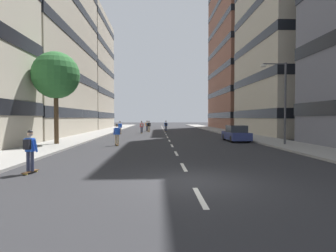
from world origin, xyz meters
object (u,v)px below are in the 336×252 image
skater_6 (166,125)px  street_tree_near (56,76)px  parked_car_near (236,134)px  skater_1 (117,133)px  skater_0 (149,126)px  streetlamp_right (281,94)px  skater_2 (142,126)px  skater_4 (147,125)px  skater_3 (30,149)px  skater_5 (120,127)px

skater_6 → street_tree_near: bearing=-112.7°
parked_car_near → skater_1: bearing=-160.7°
skater_0 → streetlamp_right: bearing=-64.0°
skater_1 → skater_2: bearing=86.7°
parked_car_near → skater_0: bearing=115.7°
skater_0 → skater_4: same height
parked_car_near → skater_6: (-6.11, 19.60, 0.32)m
street_tree_near → skater_2: 19.38m
parked_car_near → skater_4: (-9.18, 20.21, 0.32)m
street_tree_near → skater_4: 24.99m
skater_2 → skater_6: same height
skater_2 → skater_0: bearing=76.4°
skater_3 → skater_4: size_ratio=1.00×
skater_1 → skater_3: bearing=-99.4°
street_tree_near → skater_1: (4.95, -0.34, -4.69)m
skater_3 → street_tree_near: bearing=104.3°
skater_4 → street_tree_near: bearing=-105.6°
skater_4 → skater_3: bearing=-95.7°
skater_2 → skater_4: (0.59, 5.82, 0.00)m
skater_1 → skater_5: (-1.78, 15.96, 0.00)m
parked_car_near → skater_1: 11.47m
skater_5 → streetlamp_right: bearing=-48.3°
streetlamp_right → skater_3: size_ratio=3.65×
skater_0 → skater_6: 3.01m
street_tree_near → skater_1: size_ratio=4.19×
skater_0 → parked_car_near: bearing=-64.3°
street_tree_near → parked_car_near: bearing=12.3°
skater_1 → skater_5: bearing=96.4°
skater_3 → skater_6: size_ratio=1.00×
parked_car_near → skater_4: 22.20m
skater_3 → skater_5: 27.54m
parked_car_near → skater_2: bearing=124.2°
skater_1 → skater_6: bearing=78.6°
street_tree_near → skater_4: street_tree_near is taller
skater_3 → skater_6: bearing=79.3°
parked_car_near → skater_2: 17.40m
skater_3 → skater_4: same height
parked_car_near → skater_6: skater_6 is taller
parked_car_near → skater_5: bearing=136.0°
parked_car_near → skater_2: (-9.77, 14.39, 0.32)m
parked_car_near → skater_4: bearing=114.4°
skater_5 → skater_6: same height
street_tree_near → skater_5: (3.17, 15.62, -4.69)m
skater_0 → skater_1: bearing=-95.2°
skater_1 → street_tree_near: bearing=176.0°
parked_car_near → skater_2: skater_2 is taller
street_tree_near → skater_2: bearing=71.4°
skater_0 → skater_6: size_ratio=1.00×
parked_car_near → skater_3: size_ratio=2.47×
skater_3 → skater_6: 35.59m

